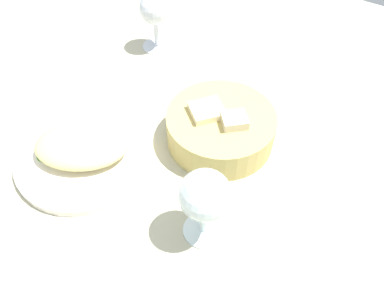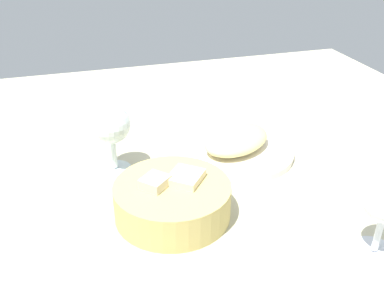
{
  "view_description": "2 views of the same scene",
  "coord_description": "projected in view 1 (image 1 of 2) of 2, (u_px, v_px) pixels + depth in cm",
  "views": [
    {
      "loc": [
        27.56,
        -33.07,
        50.22
      ],
      "look_at": [
        7.28,
        -0.96,
        4.12
      ],
      "focal_mm": 35.08,
      "sensor_mm": 36.0,
      "label": 1
    },
    {
      "loc": [
        21.53,
        64.54,
        44.36
      ],
      "look_at": [
        1.96,
        -1.16,
        5.88
      ],
      "focal_mm": 41.64,
      "sensor_mm": 36.0,
      "label": 2
    }
  ],
  "objects": [
    {
      "name": "plate",
      "position": [
        85.0,
        156.0,
        0.64
      ],
      "size": [
        23.23,
        23.23,
        1.4
      ],
      "primitive_type": "cylinder",
      "color": "white",
      "rests_on": "ground_plane"
    },
    {
      "name": "omelette",
      "position": [
        81.0,
        146.0,
        0.62
      ],
      "size": [
        18.63,
        16.86,
        3.85
      ],
      "primitive_type": "ellipsoid",
      "rotation": [
        0.0,
        0.0,
        0.53
      ],
      "color": "#E0D082",
      "rests_on": "plate"
    },
    {
      "name": "lettuce_garnish",
      "position": [
        48.0,
        150.0,
        0.63
      ],
      "size": [
        4.33,
        4.33,
        1.53
      ],
      "primitive_type": "cone",
      "color": "#3D8728",
      "rests_on": "plate"
    },
    {
      "name": "ground_plane",
      "position": [
        160.0,
        152.0,
        0.67
      ],
      "size": [
        140.0,
        140.0,
        2.0
      ],
      "primitive_type": "cube",
      "color": "#B7B292"
    },
    {
      "name": "wine_glass_far",
      "position": [
        155.0,
        13.0,
        0.79
      ],
      "size": [
        6.68,
        6.68,
        12.43
      ],
      "color": "silver",
      "rests_on": "ground_plane"
    },
    {
      "name": "bread_basket",
      "position": [
        220.0,
        127.0,
        0.65
      ],
      "size": [
        18.76,
        18.76,
        7.42
      ],
      "color": "tan",
      "rests_on": "ground_plane"
    },
    {
      "name": "wine_glass_near",
      "position": [
        205.0,
        198.0,
        0.49
      ],
      "size": [
        7.11,
        7.11,
        13.12
      ],
      "color": "silver",
      "rests_on": "ground_plane"
    }
  ]
}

